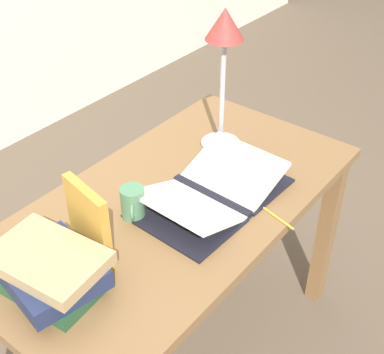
# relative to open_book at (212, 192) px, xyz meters

# --- Properties ---
(ground_plane) EXTENTS (12.00, 12.00, 0.00)m
(ground_plane) POSITION_rel_open_book_xyz_m (-0.08, 0.09, -0.80)
(ground_plane) COLOR brown
(reading_desk) EXTENTS (1.31, 0.69, 0.77)m
(reading_desk) POSITION_rel_open_book_xyz_m (-0.08, 0.09, -0.14)
(reading_desk) COLOR brown
(reading_desk) RESTS_ON ground_plane
(open_book) EXTENTS (0.51, 0.33, 0.09)m
(open_book) POSITION_rel_open_book_xyz_m (0.00, 0.00, 0.00)
(open_book) COLOR black
(open_book) RESTS_ON reading_desk
(book_stack_tall) EXTENTS (0.26, 0.31, 0.12)m
(book_stack_tall) POSITION_rel_open_book_xyz_m (-0.56, 0.10, 0.04)
(book_stack_tall) COLOR #234C2D
(book_stack_tall) RESTS_ON reading_desk
(book_standing_upright) EXTENTS (0.06, 0.18, 0.23)m
(book_standing_upright) POSITION_rel_open_book_xyz_m (-0.40, 0.12, 0.09)
(book_standing_upright) COLOR #BC8933
(book_standing_upright) RESTS_ON reading_desk
(reading_lamp) EXTENTS (0.14, 0.14, 0.51)m
(reading_lamp) POSITION_rel_open_book_xyz_m (0.27, 0.16, 0.35)
(reading_lamp) COLOR #ADADB2
(reading_lamp) RESTS_ON reading_desk
(coffee_mug) EXTENTS (0.09, 0.09, 0.10)m
(coffee_mug) POSITION_rel_open_book_xyz_m (-0.22, 0.14, 0.03)
(coffee_mug) COLOR #4C7F5B
(coffee_mug) RESTS_ON reading_desk
(pencil) EXTENTS (0.05, 0.17, 0.01)m
(pencil) POSITION_rel_open_book_xyz_m (0.05, -0.19, -0.02)
(pencil) COLOR gold
(pencil) RESTS_ON reading_desk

